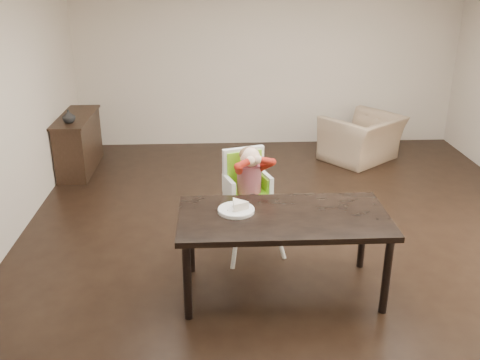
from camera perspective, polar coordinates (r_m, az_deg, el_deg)
The scene contains 8 objects.
ground at distance 5.69m, azimuth 6.28°, elevation -6.91°, with size 7.00×7.00×0.00m, color black.
room_walls at distance 5.06m, azimuth 7.16°, elevation 11.81°, with size 6.02×7.02×2.71m.
dining_table at distance 4.62m, azimuth 4.64°, elevation -4.64°, with size 1.80×0.90×0.75m.
high_chair at distance 5.24m, azimuth 0.89°, elevation 0.19°, with size 0.59×0.59×1.12m.
plate at distance 4.62m, azimuth -0.32°, elevation -3.01°, with size 0.33×0.33×0.09m.
armchair at distance 8.13m, azimuth 12.93°, elevation 5.14°, with size 1.04×0.68×0.91m, color #9A8062.
sideboard at distance 7.89m, azimuth -16.84°, elevation 3.80°, with size 0.44×1.26×0.79m.
vase at distance 7.45m, azimuth -17.81°, elevation 6.47°, with size 0.17×0.17×0.17m, color #99999E.
Camera 1 is at (-0.87, -4.91, 2.74)m, focal length 40.00 mm.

